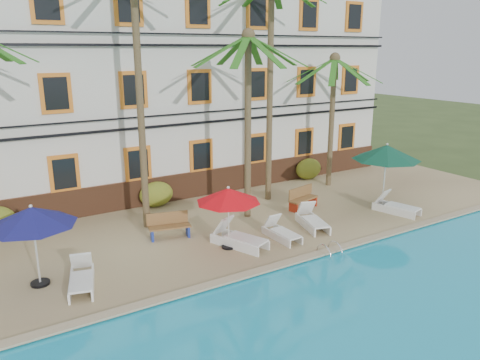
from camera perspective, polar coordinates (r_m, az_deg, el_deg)
ground at (r=15.70m, az=2.17°, el=-10.20°), size 100.00×100.00×0.00m
pool_deck at (r=19.67m, az=-5.94°, el=-4.39°), size 30.00×12.00×0.25m
pool_coping at (r=14.92m, az=4.12°, el=-10.51°), size 30.00×0.35×0.06m
hotel_building at (r=23.14m, az=-11.81°, el=11.71°), size 25.40×6.44×10.22m
palm_b at (r=17.27m, az=-12.39°, el=14.29°), size 4.47×4.47×10.02m
palm_c at (r=18.14m, az=0.98°, el=9.91°), size 4.47×4.47×7.35m
palm_d at (r=20.36m, az=3.73°, el=14.32°), size 4.47×4.47×9.73m
palm_e at (r=23.13m, az=11.23°, el=9.54°), size 4.47×4.47×6.45m
shrub_mid at (r=20.53m, az=-10.17°, el=-1.71°), size 1.50×0.90×1.10m
shrub_right at (r=24.72m, az=8.34°, el=1.35°), size 1.50×0.90×1.10m
umbrella_blue at (r=14.31m, az=-24.03°, el=-4.11°), size 2.45×2.45×2.45m
umbrella_red at (r=15.63m, az=-1.44°, el=-1.91°), size 2.20×2.20×2.21m
umbrella_green at (r=20.46m, az=17.43°, el=3.18°), size 2.84×2.84×2.83m
lounger_b at (r=14.41m, az=-18.76°, el=-11.23°), size 1.12×1.95×0.87m
lounger_c at (r=16.29m, az=-0.20°, el=-7.03°), size 1.46×2.17×0.97m
lounger_d at (r=16.99m, az=5.04°, el=-6.30°), size 0.63×1.70×0.80m
lounger_e at (r=18.17m, az=8.78°, el=-4.83°), size 1.18×2.01×0.90m
lounger_f at (r=20.57m, az=18.45°, el=-3.02°), size 1.13×2.00×0.89m
bench_left at (r=17.15m, az=-8.60°, el=-5.45°), size 1.57×0.81×0.93m
bench_right at (r=20.17m, az=7.56°, el=-2.15°), size 1.57×0.79×0.93m
pool_ladder at (r=16.15m, az=10.84°, el=-8.75°), size 0.54×0.74×0.74m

